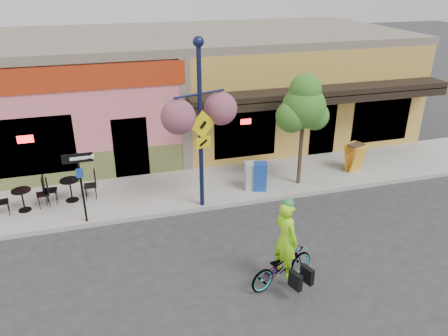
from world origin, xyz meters
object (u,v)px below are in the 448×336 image
cyclist_rider (285,248)px  newspaper_box_blue (260,176)px  bicycle (282,266)px  building (190,85)px  lamp_post (200,127)px  street_tree (302,130)px  one_way_sign (82,188)px  newspaper_box_grey (251,176)px

cyclist_rider → newspaper_box_blue: 4.59m
bicycle → cyclist_rider: bearing=-108.3°
cyclist_rider → newspaper_box_blue: bearing=-31.5°
building → newspaper_box_blue: bearing=-81.3°
bicycle → lamp_post: bearing=-4.2°
lamp_post → newspaper_box_blue: size_ratio=5.37×
cyclist_rider → street_tree: 5.31m
building → lamp_post: lamp_post is taller
building → one_way_sign: size_ratio=8.41×
newspaper_box_blue → street_tree: (1.46, 0.09, 1.44)m
newspaper_box_blue → cyclist_rider: bearing=-86.8°
building → bicycle: building is taller
bicycle → one_way_sign: size_ratio=0.84×
bicycle → one_way_sign: 6.03m
lamp_post → street_tree: (3.55, 0.58, -0.65)m
one_way_sign → lamp_post: bearing=-1.3°
street_tree → cyclist_rider: bearing=-118.8°
lamp_post → newspaper_box_grey: (1.84, 0.63, -2.10)m
building → cyclist_rider: (-0.08, -10.81, -1.29)m
lamp_post → street_tree: 3.66m
bicycle → cyclist_rider: (0.05, 0.00, 0.49)m
lamp_post → one_way_sign: (-3.49, -0.01, -1.49)m
cyclist_rider → newspaper_box_grey: size_ratio=2.04×
lamp_post → street_tree: bearing=-9.0°
cyclist_rider → one_way_sign: bearing=30.6°
cyclist_rider → street_tree: bearing=-47.1°
newspaper_box_blue → newspaper_box_grey: size_ratio=1.01×
one_way_sign → newspaper_box_blue: 5.64m
one_way_sign → newspaper_box_grey: one_way_sign is taller
one_way_sign → newspaper_box_blue: size_ratio=2.26×
lamp_post → newspaper_box_grey: lamp_post is taller
cyclist_rider → newspaper_box_blue: cyclist_rider is taller
one_way_sign → newspaper_box_blue: bearing=3.6°
lamp_post → one_way_sign: 3.79m
bicycle → newspaper_box_blue: size_ratio=1.89×
newspaper_box_blue → street_tree: street_tree is taller
one_way_sign → bicycle: bearing=-42.9°
bicycle → lamp_post: (-1.00, 3.97, 2.24)m
bicycle → newspaper_box_grey: (0.84, 4.59, 0.15)m
cyclist_rider → newspaper_box_blue: size_ratio=2.01×
building → lamp_post: bearing=-99.4°
cyclist_rider → lamp_post: lamp_post is taller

